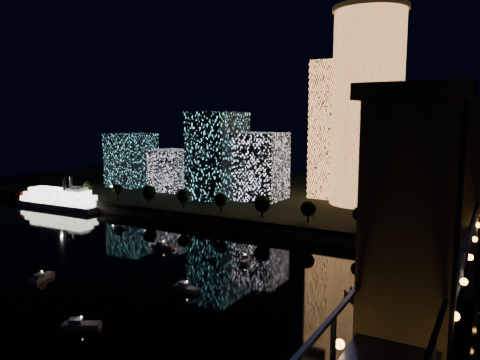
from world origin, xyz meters
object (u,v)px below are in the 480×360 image
object	(u,v)px
tower_rectangular	(336,130)
tower_cylindrical	(367,108)
riverboat	(56,199)
truss_bridge	(429,289)

from	to	relation	value
tower_rectangular	tower_cylindrical	bearing A→B (deg)	-32.21
tower_cylindrical	riverboat	size ratio (longest dim) A/B	1.63
tower_cylindrical	riverboat	world-z (taller)	tower_cylindrical
truss_bridge	riverboat	world-z (taller)	truss_bridge
tower_rectangular	truss_bridge	bearing A→B (deg)	-66.06
truss_bridge	riverboat	size ratio (longest dim) A/B	4.81
truss_bridge	riverboat	bearing A→B (deg)	158.41
tower_rectangular	riverboat	world-z (taller)	tower_rectangular
tower_cylindrical	truss_bridge	size ratio (longest dim) A/B	0.34
riverboat	tower_rectangular	bearing A→B (deg)	30.50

